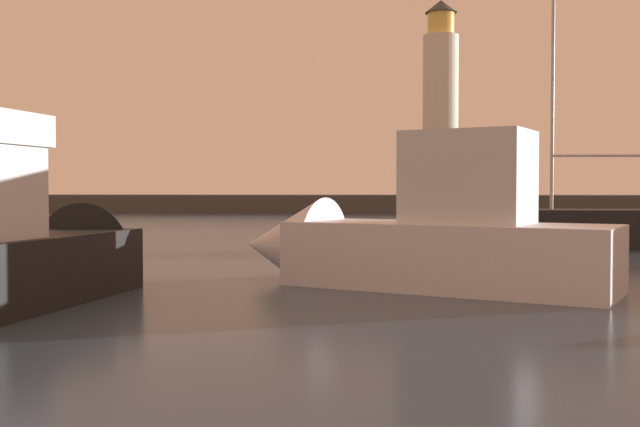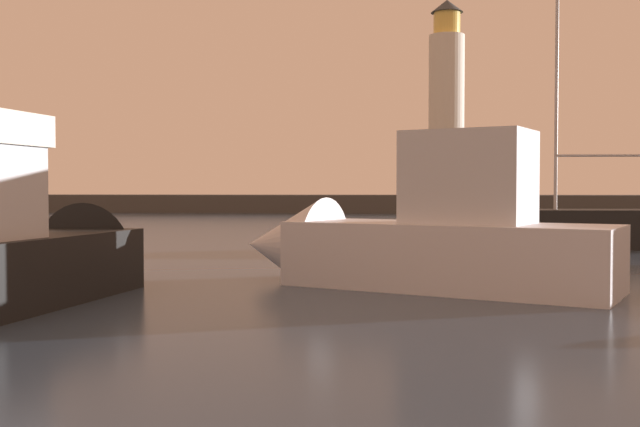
# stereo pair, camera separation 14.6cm
# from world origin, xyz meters

# --- Properties ---
(ground_plane) EXTENTS (220.00, 220.00, 0.00)m
(ground_plane) POSITION_xyz_m (0.00, 31.81, 0.00)
(ground_plane) COLOR #2D3D51
(breakwater) EXTENTS (81.07, 6.28, 1.51)m
(breakwater) POSITION_xyz_m (0.00, 63.63, 0.75)
(breakwater) COLOR #423F3D
(breakwater) RESTS_ON ground_plane
(lighthouse) EXTENTS (2.99, 2.99, 16.40)m
(lighthouse) POSITION_xyz_m (7.60, 63.63, 9.27)
(lighthouse) COLOR silver
(lighthouse) RESTS_ON breakwater
(motorboat_1) EXTENTS (8.49, 5.47, 3.59)m
(motorboat_1) POSITION_xyz_m (3.45, 14.33, 1.01)
(motorboat_1) COLOR silver
(motorboat_1) RESTS_ON ground_plane
(motorboat_2) EXTENTS (3.26, 7.80, 3.70)m
(motorboat_2) POSITION_xyz_m (-3.41, 11.67, 0.99)
(motorboat_2) COLOR black
(motorboat_2) RESTS_ON ground_plane
(sailboat_moored) EXTENTS (8.57, 2.58, 11.70)m
(sailboat_moored) POSITION_xyz_m (9.62, 25.29, 0.71)
(sailboat_moored) COLOR black
(sailboat_moored) RESTS_ON ground_plane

